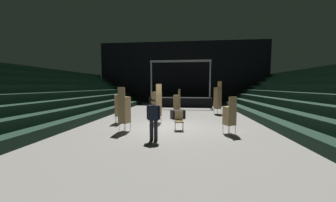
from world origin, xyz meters
TOP-DOWN VIEW (x-y plane):
  - ground_plane at (0.00, 0.00)m, footprint 22.00×30.00m
  - arena_end_wall at (0.00, 15.00)m, footprint 22.00×0.30m
  - bleacher_bank_left at (-8.00, 1.00)m, footprint 6.00×24.00m
  - bleacher_bank_right at (8.00, 1.00)m, footprint 6.00×24.00m
  - stage_riser at (0.00, 10.75)m, footprint 6.59×2.72m
  - man_with_tie at (-0.51, -2.66)m, footprint 0.57×0.28m
  - chair_stack_front_left at (-3.23, 0.80)m, footprint 0.52×0.52m
  - chair_stack_front_right at (-1.03, 1.18)m, footprint 0.62×0.62m
  - chair_stack_mid_left at (3.15, 5.16)m, footprint 0.61×0.61m
  - chair_stack_mid_right at (-0.01, 4.52)m, footprint 0.54×0.54m
  - chair_stack_mid_centre at (2.73, -1.17)m, footprint 0.60×0.60m
  - chair_stack_rear_left at (-2.20, -1.23)m, footprint 0.57×0.57m
  - equipment_road_case at (0.15, 2.80)m, footprint 1.07×0.92m
  - loose_chair_near_man at (0.41, -0.69)m, footprint 0.48×0.48m

SIDE VIEW (x-z plane):
  - ground_plane at x=0.00m, z-range -0.10..0.00m
  - equipment_road_case at x=0.15m, z-range 0.00..0.55m
  - loose_chair_near_man at x=0.41m, z-range 0.06..1.01m
  - stage_riser at x=0.00m, z-range -1.86..3.01m
  - chair_stack_mid_centre at x=2.73m, z-range 0.00..1.71m
  - man_with_tie at x=-0.51m, z-range 0.11..1.80m
  - chair_stack_mid_right at x=-0.01m, z-range 0.00..1.97m
  - chair_stack_front_left at x=-3.23m, z-range 0.00..2.14m
  - chair_stack_rear_left at x=-2.20m, z-range 0.00..2.14m
  - chair_stack_front_right at x=-1.03m, z-range 0.00..2.30m
  - chair_stack_mid_left at x=3.15m, z-range 0.00..2.56m
  - bleacher_bank_left at x=-8.00m, z-range 0.00..3.60m
  - bleacher_bank_right at x=8.00m, z-range 0.00..3.60m
  - arena_end_wall at x=0.00m, z-range 0.00..8.00m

